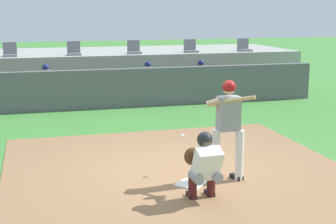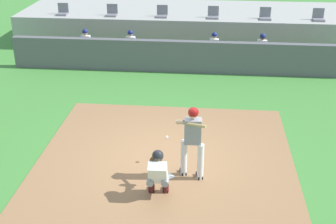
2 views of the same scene
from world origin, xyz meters
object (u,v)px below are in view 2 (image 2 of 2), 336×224
home_plate (162,176)px  dugout_player_2 (214,49)px  stadium_seat_1 (112,13)px  stadium_seat_5 (318,17)px  batter_at_plate (192,138)px  dugout_player_3 (262,50)px  stadium_seat_3 (213,15)px  stadium_seat_4 (265,16)px  dugout_player_0 (85,45)px  catcher_crouched (158,171)px  stadium_seat_2 (162,14)px  stadium_seat_0 (63,11)px  dugout_player_1 (130,46)px

home_plate → dugout_player_2: bearing=81.9°
stadium_seat_1 → dugout_player_2: bearing=-24.8°
stadium_seat_1 → stadium_seat_5: size_ratio=1.00×
batter_at_plate → dugout_player_2: bearing=86.7°
dugout_player_3 → stadium_seat_1: 6.63m
stadium_seat_1 → stadium_seat_3: same height
home_plate → stadium_seat_4: 10.79m
dugout_player_3 → stadium_seat_5: stadium_seat_5 is taller
stadium_seat_3 → dugout_player_0: bearing=-158.0°
catcher_crouched → dugout_player_3: bearing=71.2°
dugout_player_3 → stadium_seat_1: (-6.26, 2.03, 0.86)m
batter_at_plate → catcher_crouched: size_ratio=1.04×
home_plate → batter_at_plate: 1.23m
stadium_seat_5 → stadium_seat_2: bearing=180.0°
batter_at_plate → stadium_seat_0: size_ratio=3.76×
dugout_player_1 → stadium_seat_5: size_ratio=2.71×
dugout_player_0 → dugout_player_1: (1.82, 0.00, 0.00)m
dugout_player_2 → stadium_seat_0: (-6.57, 2.03, 0.86)m
home_plate → dugout_player_0: bearing=115.9°
dugout_player_1 → stadium_seat_2: (1.05, 2.03, 0.86)m
batter_at_plate → dugout_player_3: bearing=74.0°
dugout_player_0 → stadium_seat_2: size_ratio=2.71×
dugout_player_2 → dugout_player_3: same height
dugout_player_0 → stadium_seat_0: bearing=125.8°
batter_at_plate → stadium_seat_4: bearing=75.8°
batter_at_plate → stadium_seat_5: (4.73, 10.11, 0.50)m
batter_at_plate → stadium_seat_1: stadium_seat_1 is taller
dugout_player_2 → stadium_seat_1: 4.93m
catcher_crouched → dugout_player_3: (3.02, 8.85, 0.07)m
batter_at_plate → catcher_crouched: 1.13m
dugout_player_2 → stadium_seat_4: size_ratio=2.71×
catcher_crouched → stadium_seat_3: size_ratio=3.63×
dugout_player_0 → stadium_seat_0: size_ratio=2.71×
stadium_seat_0 → stadium_seat_4: bearing=0.0°
batter_at_plate → dugout_player_2: (0.47, 8.07, -0.36)m
stadium_seat_1 → dugout_player_0: bearing=-109.0°
stadium_seat_5 → stadium_seat_4: bearing=180.0°
stadium_seat_0 → stadium_seat_3: same height
catcher_crouched → dugout_player_0: bearing=114.0°
home_plate → stadium_seat_4: (3.25, 10.18, 1.51)m
dugout_player_2 → home_plate: bearing=-98.1°
dugout_player_3 → stadium_seat_0: stadium_seat_0 is taller
batter_at_plate → dugout_player_0: bearing=119.9°
stadium_seat_2 → stadium_seat_3: (2.17, 0.00, 0.00)m
dugout_player_0 → stadium_seat_3: stadium_seat_3 is taller
dugout_player_1 → stadium_seat_3: 3.90m
catcher_crouched → stadium_seat_4: bearing=73.3°
home_plate → stadium_seat_4: size_ratio=0.92×
home_plate → stadium_seat_3: stadium_seat_3 is taller
home_plate → dugout_player_0: dugout_player_0 is taller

